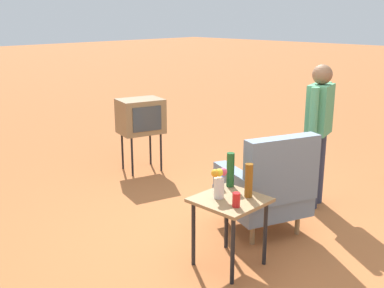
{
  "coord_description": "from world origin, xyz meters",
  "views": [
    {
      "loc": [
        3.51,
        2.61,
        2.17
      ],
      "look_at": [
        -0.41,
        -1.24,
        0.65
      ],
      "focal_mm": 44.17,
      "sensor_mm": 36.0,
      "label": 1
    }
  ],
  "objects_px": {
    "tv_on_stand": "(141,117)",
    "bottle_wine_green": "(230,170)",
    "armchair": "(268,186)",
    "side_table": "(230,209)",
    "soda_can_blue": "(219,182)",
    "soda_can_red": "(236,200)",
    "person_standing": "(319,127)",
    "flower_vase": "(219,182)",
    "bottle_tall_amber": "(249,181)"
  },
  "relations": [
    {
      "from": "tv_on_stand",
      "to": "armchair",
      "type": "bearing_deg",
      "value": 80.89
    },
    {
      "from": "tv_on_stand",
      "to": "soda_can_blue",
      "type": "height_order",
      "value": "tv_on_stand"
    },
    {
      "from": "armchair",
      "to": "soda_can_blue",
      "type": "bearing_deg",
      "value": -7.39
    },
    {
      "from": "soda_can_blue",
      "to": "person_standing",
      "type": "bearing_deg",
      "value": 178.15
    },
    {
      "from": "person_standing",
      "to": "side_table",
      "type": "bearing_deg",
      "value": 5.77
    },
    {
      "from": "person_standing",
      "to": "soda_can_blue",
      "type": "distance_m",
      "value": 1.65
    },
    {
      "from": "armchair",
      "to": "soda_can_blue",
      "type": "distance_m",
      "value": 0.68
    },
    {
      "from": "side_table",
      "to": "tv_on_stand",
      "type": "xyz_separation_m",
      "value": [
        -1.16,
        -2.61,
        0.24
      ]
    },
    {
      "from": "tv_on_stand",
      "to": "bottle_wine_green",
      "type": "distance_m",
      "value": 2.59
    },
    {
      "from": "armchair",
      "to": "bottle_tall_amber",
      "type": "xyz_separation_m",
      "value": [
        0.63,
        0.23,
        0.28
      ]
    },
    {
      "from": "flower_vase",
      "to": "bottle_wine_green",
      "type": "bearing_deg",
      "value": -158.29
    },
    {
      "from": "bottle_wine_green",
      "to": "soda_can_red",
      "type": "relative_size",
      "value": 2.62
    },
    {
      "from": "bottle_tall_amber",
      "to": "flower_vase",
      "type": "height_order",
      "value": "bottle_tall_amber"
    },
    {
      "from": "person_standing",
      "to": "soda_can_blue",
      "type": "bearing_deg",
      "value": -1.85
    },
    {
      "from": "soda_can_blue",
      "to": "flower_vase",
      "type": "height_order",
      "value": "flower_vase"
    },
    {
      "from": "person_standing",
      "to": "flower_vase",
      "type": "relative_size",
      "value": 6.19
    },
    {
      "from": "armchair",
      "to": "bottle_wine_green",
      "type": "bearing_deg",
      "value": -5.25
    },
    {
      "from": "soda_can_red",
      "to": "soda_can_blue",
      "type": "height_order",
      "value": "same"
    },
    {
      "from": "flower_vase",
      "to": "soda_can_red",
      "type": "bearing_deg",
      "value": 78.11
    },
    {
      "from": "side_table",
      "to": "bottle_wine_green",
      "type": "relative_size",
      "value": 1.98
    },
    {
      "from": "person_standing",
      "to": "soda_can_blue",
      "type": "height_order",
      "value": "person_standing"
    },
    {
      "from": "tv_on_stand",
      "to": "bottle_tall_amber",
      "type": "relative_size",
      "value": 3.43
    },
    {
      "from": "armchair",
      "to": "side_table",
      "type": "height_order",
      "value": "armchair"
    },
    {
      "from": "tv_on_stand",
      "to": "flower_vase",
      "type": "height_order",
      "value": "tv_on_stand"
    },
    {
      "from": "armchair",
      "to": "flower_vase",
      "type": "bearing_deg",
      "value": 4.53
    },
    {
      "from": "armchair",
      "to": "bottle_wine_green",
      "type": "distance_m",
      "value": 0.61
    },
    {
      "from": "tv_on_stand",
      "to": "flower_vase",
      "type": "relative_size",
      "value": 3.89
    },
    {
      "from": "side_table",
      "to": "bottle_tall_amber",
      "type": "bearing_deg",
      "value": 148.2
    },
    {
      "from": "side_table",
      "to": "person_standing",
      "type": "height_order",
      "value": "person_standing"
    },
    {
      "from": "tv_on_stand",
      "to": "bottle_wine_green",
      "type": "height_order",
      "value": "tv_on_stand"
    },
    {
      "from": "tv_on_stand",
      "to": "person_standing",
      "type": "relative_size",
      "value": 0.63
    },
    {
      "from": "person_standing",
      "to": "bottle_wine_green",
      "type": "xyz_separation_m",
      "value": [
        1.52,
        -0.02,
        -0.15
      ]
    },
    {
      "from": "bottle_wine_green",
      "to": "soda_can_blue",
      "type": "bearing_deg",
      "value": -17.35
    },
    {
      "from": "tv_on_stand",
      "to": "flower_vase",
      "type": "bearing_deg",
      "value": 64.29
    },
    {
      "from": "side_table",
      "to": "soda_can_red",
      "type": "xyz_separation_m",
      "value": [
        0.1,
        0.15,
        0.15
      ]
    },
    {
      "from": "tv_on_stand",
      "to": "bottle_tall_amber",
      "type": "xyz_separation_m",
      "value": [
        1.02,
        2.7,
        -0.0
      ]
    },
    {
      "from": "side_table",
      "to": "tv_on_stand",
      "type": "height_order",
      "value": "tv_on_stand"
    },
    {
      "from": "armchair",
      "to": "flower_vase",
      "type": "relative_size",
      "value": 4.0
    },
    {
      "from": "armchair",
      "to": "person_standing",
      "type": "height_order",
      "value": "person_standing"
    },
    {
      "from": "tv_on_stand",
      "to": "bottle_wine_green",
      "type": "xyz_separation_m",
      "value": [
        0.93,
        2.41,
        0.01
      ]
    },
    {
      "from": "tv_on_stand",
      "to": "bottle_tall_amber",
      "type": "bearing_deg",
      "value": 69.27
    },
    {
      "from": "soda_can_red",
      "to": "bottle_tall_amber",
      "type": "height_order",
      "value": "bottle_tall_amber"
    },
    {
      "from": "soda_can_red",
      "to": "soda_can_blue",
      "type": "bearing_deg",
      "value": -120.58
    },
    {
      "from": "side_table",
      "to": "tv_on_stand",
      "type": "bearing_deg",
      "value": -114.0
    },
    {
      "from": "armchair",
      "to": "person_standing",
      "type": "xyz_separation_m",
      "value": [
        -0.99,
        -0.03,
        0.44
      ]
    },
    {
      "from": "side_table",
      "to": "soda_can_red",
      "type": "relative_size",
      "value": 5.18
    },
    {
      "from": "bottle_wine_green",
      "to": "bottle_tall_amber",
      "type": "relative_size",
      "value": 1.07
    },
    {
      "from": "person_standing",
      "to": "bottle_tall_amber",
      "type": "distance_m",
      "value": 1.64
    },
    {
      "from": "soda_can_red",
      "to": "flower_vase",
      "type": "height_order",
      "value": "flower_vase"
    },
    {
      "from": "side_table",
      "to": "person_standing",
      "type": "distance_m",
      "value": 1.81
    }
  ]
}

